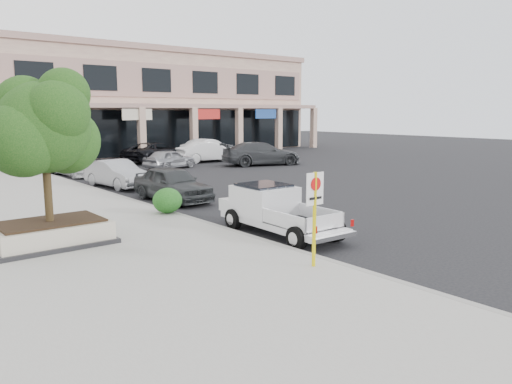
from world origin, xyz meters
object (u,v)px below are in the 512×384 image
Objects in this scene: curb_car_d at (50,158)px; lot_car_e at (220,151)px; lot_car_b at (208,152)px; no_parking_sign at (315,206)px; lot_car_a at (170,159)px; lot_car_c at (262,154)px; curb_car_a at (172,184)px; planter_tree at (47,128)px; pickup_truck at (281,211)px; curb_car_b at (117,174)px; curb_car_c at (76,165)px; lot_car_f at (208,148)px; lot_car_d at (155,152)px; planter at (51,233)px.

curb_car_d is 1.50× the size of lot_car_e.
curb_car_d is at bearing 87.84° from lot_car_b.
no_parking_sign is 0.59× the size of lot_car_a.
no_parking_sign is 0.40× the size of lot_car_c.
curb_car_a is at bearing 147.93° from lot_car_b.
planter_tree is 8.22m from curb_car_a.
pickup_truck reaches higher than curb_car_b.
lot_car_c is (1.69, -4.33, 0.04)m from lot_car_b.
curb_car_c is 0.80× the size of lot_car_c.
no_parking_sign is at bearing 143.52° from lot_car_f.
curb_car_d reaches higher than lot_car_a.
curb_car_d is at bearing 87.92° from lot_car_e.
curb_car_c is 0.95× the size of lot_car_b.
lot_car_e is (12.61, 14.31, -0.09)m from curb_car_a.
lot_car_a is at bearing 73.26° from pickup_truck.
lot_car_c is (12.36, 8.76, 0.08)m from curb_car_a.
no_parking_sign is at bearing -103.71° from curb_car_a.
lot_car_f is at bearing -4.31° from lot_car_e.
lot_car_d is (-3.27, 2.48, -0.03)m from lot_car_b.
planter is 1.39× the size of no_parking_sign.
pickup_truck reaches higher than lot_car_d.
lot_car_d reaches higher than lot_car_e.
planter_tree is at bearing -147.25° from curb_car_a.
lot_car_c reaches higher than pickup_truck.
planter_tree is 0.68× the size of curb_car_d.
lot_car_b reaches higher than curb_car_b.
planter is at bearing 125.02° from no_parking_sign.
planter is 0.72× the size of curb_car_a.
lot_car_e is (13.18, -0.61, -0.15)m from curb_car_d.
lot_car_e is (6.60, 3.47, 0.00)m from lot_car_a.
planter_tree is at bearing 135.11° from lot_car_e.
planter_tree is 19.86m from lot_car_a.
planter_tree reaches higher than no_parking_sign.
lot_car_e is (14.87, 24.98, -0.97)m from no_parking_sign.
curb_car_c is at bearing 81.80° from curb_car_b.
pickup_truck is 0.85× the size of lot_car_c.
lot_car_e is at bearing 46.83° from curb_car_a.
lot_car_a is at bearing -26.20° from curb_car_d.
planter_tree is 7.72m from no_parking_sign.
no_parking_sign is at bearing -56.49° from planter_tree.
lot_car_a is 0.83× the size of lot_car_f.
planter is 17.16m from curb_car_c.
lot_car_d is at bearing 77.03° from lot_car_e.
lot_car_f is (2.12, 3.21, -0.01)m from lot_car_b.
curb_car_b is at bearing 119.45° from lot_car_d.
lot_car_f is (12.89, 4.96, 0.12)m from curb_car_c.
no_parking_sign is at bearing 149.81° from lot_car_e.
lot_car_a is at bearing 68.96° from no_parking_sign.
planter is at bearing 125.42° from lot_car_a.
curb_car_c is 0.83× the size of lot_car_d.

